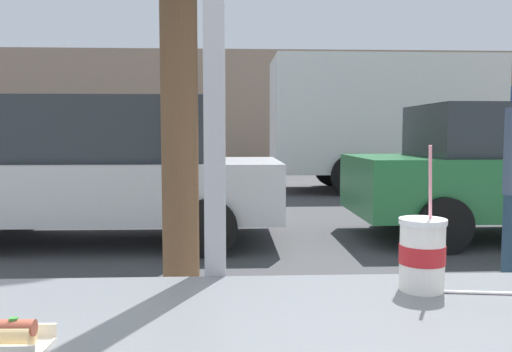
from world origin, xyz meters
TOP-DOWN VIEW (x-y plane):
  - ground_plane at (0.00, 8.00)m, footprint 60.00×60.00m
  - building_facade_far at (0.00, 18.67)m, footprint 28.00×1.20m
  - soda_cup_right at (0.45, -0.09)m, footprint 0.10×0.10m
  - loose_straw at (0.57, -0.13)m, footprint 0.19×0.03m
  - parked_car_silver at (-1.54, 5.42)m, footprint 4.45×2.03m
  - box_truck at (4.21, 11.02)m, footprint 6.75×2.44m

SIDE VIEW (x-z plane):
  - ground_plane at x=0.00m, z-range 0.00..0.00m
  - parked_car_silver at x=-1.54m, z-range 0.00..1.77m
  - loose_straw at x=0.57m, z-range 1.01..1.02m
  - soda_cup_right at x=0.45m, z-range 0.94..1.25m
  - box_truck at x=4.21m, z-range 0.13..3.17m
  - building_facade_far at x=0.00m, z-range 0.00..4.35m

